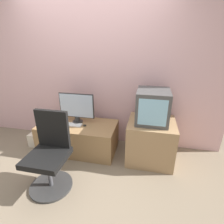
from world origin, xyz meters
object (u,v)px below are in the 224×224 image
at_px(mouse, 85,125).
at_px(cardboard_box_lower, 37,140).
at_px(main_monitor, 77,107).
at_px(office_chair, 50,157).
at_px(keyboard, 73,125).
at_px(crt_tv, 153,106).
at_px(book, 39,154).

height_order(mouse, cardboard_box_lower, mouse).
height_order(main_monitor, office_chair, office_chair).
relative_size(mouse, office_chair, 0.06).
height_order(keyboard, cardboard_box_lower, keyboard).
bearing_deg(cardboard_box_lower, keyboard, 0.95).
xyz_separation_m(mouse, crt_tv, (1.02, 0.05, 0.39)).
height_order(main_monitor, keyboard, main_monitor).
xyz_separation_m(mouse, office_chair, (-0.17, -0.77, -0.07)).
xyz_separation_m(main_monitor, keyboard, (-0.03, -0.12, -0.25)).
relative_size(crt_tv, office_chair, 0.52).
distance_m(keyboard, office_chair, 0.77).
relative_size(crt_tv, cardboard_box_lower, 2.09).
xyz_separation_m(main_monitor, mouse, (0.17, -0.12, -0.25)).
xyz_separation_m(keyboard, office_chair, (0.03, -0.76, -0.06)).
distance_m(main_monitor, office_chair, 0.94).
bearing_deg(mouse, cardboard_box_lower, -178.99).
bearing_deg(crt_tv, mouse, -177.04).
height_order(crt_tv, cardboard_box_lower, crt_tv).
bearing_deg(book, main_monitor, 34.08).
height_order(mouse, book, mouse).
bearing_deg(book, cardboard_box_lower, 128.60).
bearing_deg(crt_tv, office_chair, -145.54).
height_order(mouse, crt_tv, crt_tv).
distance_m(main_monitor, cardboard_box_lower, 0.98).
relative_size(office_chair, book, 4.32).
height_order(keyboard, office_chair, office_chair).
bearing_deg(cardboard_box_lower, crt_tv, 2.04).
distance_m(mouse, office_chair, 0.79).
distance_m(keyboard, book, 0.75).
height_order(keyboard, mouse, mouse).
bearing_deg(office_chair, main_monitor, 89.62).
xyz_separation_m(mouse, book, (-0.72, -0.26, -0.48)).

